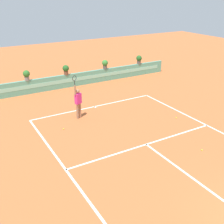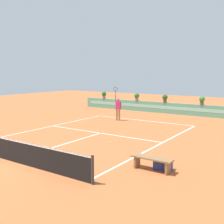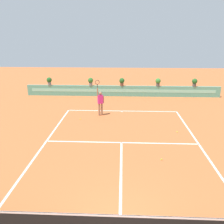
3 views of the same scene
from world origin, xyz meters
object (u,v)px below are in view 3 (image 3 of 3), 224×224
tennis_player (100,101)px  potted_plant_far_left (49,81)px  tennis_ball_by_sideline (177,132)px  potted_plant_centre (122,81)px  tennis_ball_near_baseline (80,119)px  potted_plant_far_right (195,82)px  potted_plant_right (158,82)px  potted_plant_left (91,81)px  tennis_ball_mid_court (162,159)px

tennis_player → potted_plant_far_left: bearing=133.7°
tennis_player → tennis_ball_by_sideline: 5.72m
tennis_player → tennis_ball_by_sideline: (4.85, -2.87, -1.02)m
potted_plant_centre → tennis_ball_near_baseline: bearing=-113.3°
tennis_ball_by_sideline → potted_plant_far_right: bearing=68.8°
potted_plant_far_left → potted_plant_right: same height
potted_plant_centre → potted_plant_left: bearing=180.0°
tennis_ball_near_baseline → potted_plant_centre: potted_plant_centre is taller
tennis_ball_by_sideline → potted_plant_left: size_ratio=0.09×
tennis_player → potted_plant_right: (4.81, 5.57, 0.36)m
tennis_ball_by_sideline → potted_plant_left: potted_plant_left is taller
potted_plant_far_right → tennis_ball_near_baseline: bearing=-145.4°
potted_plant_left → tennis_player: bearing=-75.7°
tennis_ball_by_sideline → potted_plant_right: size_ratio=0.09×
potted_plant_far_right → potted_plant_centre: 6.63m
potted_plant_right → tennis_ball_by_sideline: bearing=-89.7°
potted_plant_left → potted_plant_far_left: 3.90m
tennis_ball_by_sideline → potted_plant_far_right: potted_plant_far_right is taller
tennis_ball_mid_court → potted_plant_left: size_ratio=0.09×
potted_plant_far_right → potted_plant_right: same height
potted_plant_right → potted_plant_centre: bearing=180.0°
tennis_player → potted_plant_centre: 5.78m
tennis_ball_mid_court → tennis_ball_by_sideline: 3.60m
potted_plant_right → potted_plant_far_left: bearing=180.0°
tennis_ball_mid_court → potted_plant_far_left: 14.71m
tennis_player → potted_plant_right: 7.37m
potted_plant_far_right → potted_plant_centre: same height
tennis_ball_mid_court → potted_plant_far_left: size_ratio=0.09×
potted_plant_right → tennis_ball_mid_court: bearing=-96.7°
tennis_player → potted_plant_far_right: tennis_player is taller
tennis_ball_near_baseline → potted_plant_far_left: size_ratio=0.09×
tennis_ball_near_baseline → potted_plant_left: bearing=91.0°
tennis_player → potted_plant_left: tennis_player is taller
potted_plant_far_right → potted_plant_far_left: same height
potted_plant_far_left → potted_plant_right: size_ratio=1.00×
potted_plant_far_left → potted_plant_right: 10.13m
tennis_player → potted_plant_centre: bearing=75.1°
tennis_player → potted_plant_far_right: bearing=34.5°
potted_plant_right → potted_plant_centre: size_ratio=1.00×
tennis_ball_mid_court → tennis_ball_by_sideline: size_ratio=1.00×
tennis_ball_mid_court → potted_plant_far_right: bearing=68.2°
tennis_player → potted_plant_centre: tennis_player is taller
tennis_ball_near_baseline → potted_plant_right: size_ratio=0.09×
tennis_ball_near_baseline → potted_plant_far_left: bearing=121.7°
tennis_ball_mid_court → potted_plant_far_left: potted_plant_far_left is taller
potted_plant_far_left → potted_plant_centre: bearing=0.0°
tennis_ball_near_baseline → tennis_ball_mid_court: bearing=-47.9°
tennis_player → potted_plant_far_right: 9.85m
tennis_ball_by_sideline → tennis_ball_mid_court: bearing=-113.3°
potted_plant_far_right → potted_plant_left: bearing=180.0°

